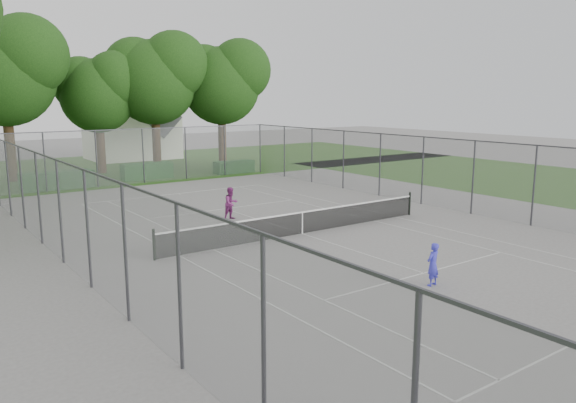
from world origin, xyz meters
TOP-DOWN VIEW (x-y plane):
  - ground at (0.00, 0.00)m, footprint 120.00×120.00m
  - grass_far at (0.00, 26.00)m, footprint 60.00×20.00m
  - court_markings at (0.00, 0.00)m, footprint 11.03×23.83m
  - tennis_net at (0.00, 0.00)m, footprint 12.87×0.10m
  - perimeter_fence at (0.00, 0.00)m, footprint 18.08×34.08m
  - tree_far_left at (-6.70, 22.73)m, footprint 7.47×6.82m
  - tree_far_midleft at (-0.60, 23.34)m, footprint 6.08×5.55m
  - tree_far_midright at (3.27, 22.26)m, footprint 7.15×6.53m
  - tree_far_right at (8.42, 21.42)m, footprint 6.92×6.32m
  - hedge_left at (-5.18, 17.84)m, footprint 4.19×1.26m
  - hedge_mid at (0.83, 18.55)m, footprint 3.43×0.98m
  - hedge_right at (7.17, 17.73)m, footprint 2.94×1.08m
  - house at (4.67, 31.41)m, footprint 7.32×5.67m
  - girl_player at (-0.70, -7.32)m, footprint 0.52×0.38m
  - woman_player at (-0.95, 4.12)m, footprint 0.81×0.69m

SIDE VIEW (x-z plane):
  - ground at x=0.00m, z-range 0.00..0.00m
  - grass_far at x=0.00m, z-range 0.00..0.00m
  - court_markings at x=0.00m, z-range 0.00..0.01m
  - hedge_right at x=7.17m, z-range 0.00..0.88m
  - tennis_net at x=0.00m, z-range -0.04..1.06m
  - hedge_left at x=-5.18m, z-range 0.00..1.05m
  - hedge_mid at x=0.83m, z-range 0.00..1.08m
  - girl_player at x=-0.70m, z-range 0.00..1.31m
  - woman_player at x=-0.95m, z-range 0.00..1.49m
  - perimeter_fence at x=0.00m, z-range 0.05..3.57m
  - house at x=4.67m, z-range -0.89..8.23m
  - tree_far_midleft at x=-0.60m, z-range 1.63..10.38m
  - tree_far_right at x=8.42m, z-range 1.86..11.81m
  - tree_far_midright at x=3.27m, z-range 1.92..12.20m
  - tree_far_left at x=-6.70m, z-range 2.01..12.74m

